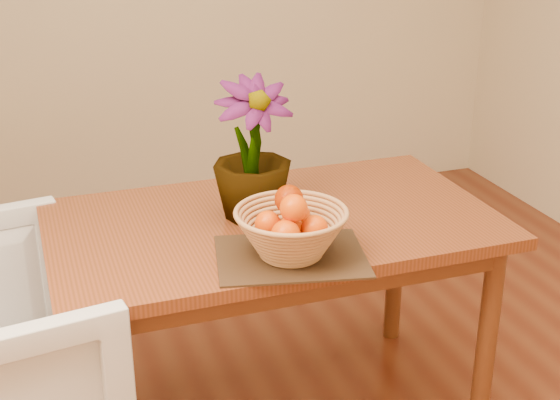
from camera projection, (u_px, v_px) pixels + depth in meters
name	position (u px, v px, depth m)	size (l,w,h in m)	color
table	(273.00, 243.00, 2.49)	(1.40, 0.80, 0.75)	brown
placemat	(291.00, 256.00, 2.20)	(0.42, 0.31, 0.01)	#372314
wicker_basket	(291.00, 235.00, 2.17)	(0.32, 0.32, 0.13)	#BC804E
orange_pile	(291.00, 216.00, 2.16)	(0.19, 0.19, 0.15)	#EA4D03
potted_plant	(252.00, 150.00, 2.39)	(0.25, 0.25, 0.44)	#174E16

